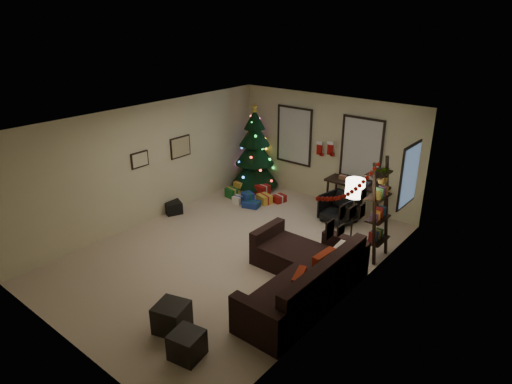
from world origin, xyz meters
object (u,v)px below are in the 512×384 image
desk_chair (339,208)px  bookshelf (379,212)px  sofa (302,277)px  christmas_tree (255,154)px  desk (357,186)px

desk_chair → bookshelf: size_ratio=0.34×
bookshelf → desk_chair: bearing=144.9°
sofa → desk_chair: size_ratio=4.16×
christmas_tree → desk_chair: christmas_tree is taller
christmas_tree → desk_chair: bearing=-9.2°
desk → desk_chair: desk is taller
sofa → bookshelf: size_ratio=1.40×
desk → bookshelf: size_ratio=0.73×
desk → bookshelf: 2.06m
desk → desk_chair: (-0.07, -0.65, -0.36)m
sofa → bookshelf: (0.47, 1.89, 0.69)m
sofa → bookshelf: 2.07m
sofa → desk: (-0.81, 3.49, 0.41)m
christmas_tree → desk_chair: 2.99m
sofa → desk_chair: bearing=107.1°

